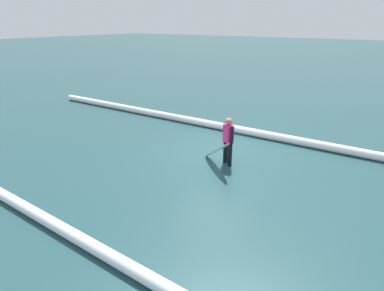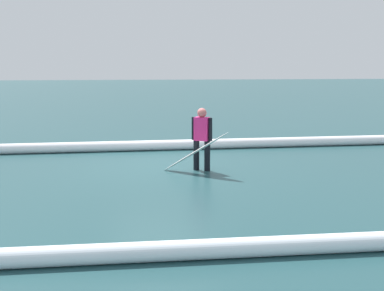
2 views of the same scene
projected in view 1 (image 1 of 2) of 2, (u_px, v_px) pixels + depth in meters
ground_plane at (212, 153)px, 11.52m from camera, size 156.01×156.01×0.00m
surfer at (228, 139)px, 10.35m from camera, size 0.45×0.35×1.49m
surfboard at (217, 150)px, 10.32m from camera, size 1.50×1.14×1.05m
wave_crest_foreground at (228, 128)px, 13.69m from camera, size 20.13×0.41×0.30m
wave_crest_midground at (105, 254)px, 6.35m from camera, size 23.85×0.84×0.26m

